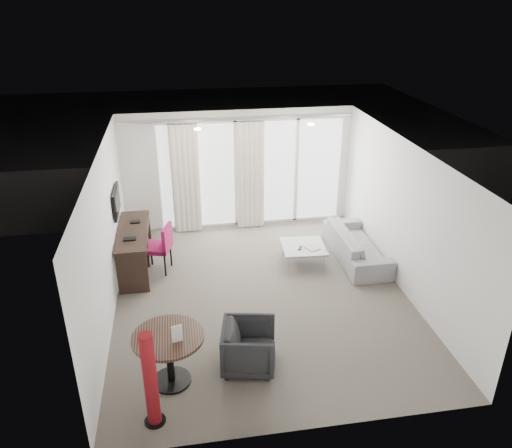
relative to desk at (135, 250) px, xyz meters
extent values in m
cube|color=#5A5349|center=(2.20, -1.26, -0.42)|extent=(5.00, 6.00, 0.00)
cube|color=white|center=(2.20, -1.26, 2.18)|extent=(5.00, 6.00, 0.00)
cube|color=silver|center=(-0.30, -1.26, 0.88)|extent=(0.00, 6.00, 2.60)
cube|color=silver|center=(4.70, -1.26, 0.88)|extent=(0.00, 6.00, 2.60)
cube|color=silver|center=(2.20, -4.26, 0.88)|extent=(5.00, 0.00, 2.60)
cylinder|color=#FFE0B2|center=(1.30, 0.34, 2.17)|extent=(0.12, 0.12, 0.02)
cylinder|color=#FFE0B2|center=(3.40, 0.34, 2.17)|extent=(0.12, 0.12, 0.02)
cylinder|color=maroon|center=(0.41, -3.84, 0.25)|extent=(0.30, 0.30, 1.33)
imported|color=black|center=(1.71, -3.03, -0.07)|extent=(0.88, 0.86, 0.68)
imported|color=gray|center=(4.29, -0.25, -0.12)|extent=(0.79, 2.02, 0.59)
cube|color=#4D4D50|center=(2.50, 3.24, -0.48)|extent=(5.60, 3.00, 0.12)
camera|label=1|loc=(0.90, -8.53, 4.46)|focal=35.00mm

